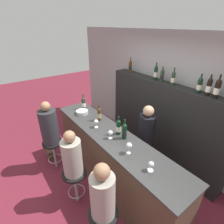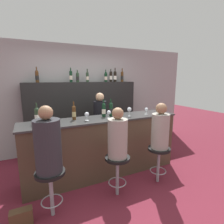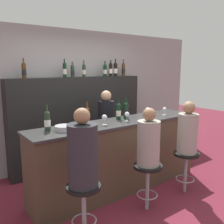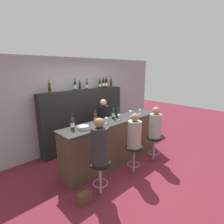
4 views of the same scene
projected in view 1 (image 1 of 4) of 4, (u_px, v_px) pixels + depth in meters
The scene contains 28 objects.
ground_plane at pixel (99, 190), 3.15m from camera, with size 16.00×16.00×0.00m, color maroon.
wall_back at pixel (171, 101), 3.49m from camera, with size 6.40×0.05×2.60m.
bar_counter at pixel (111, 161), 3.04m from camera, with size 2.87×0.58×1.09m.
back_bar_cabinet at pixel (161, 124), 3.58m from camera, with size 2.69×0.28×1.71m.
wine_bottle_counter_0 at pixel (84, 103), 3.59m from camera, with size 0.08×0.08×0.33m.
wine_bottle_counter_1 at pixel (99, 114), 3.17m from camera, with size 0.07×0.07×0.32m.
wine_bottle_counter_2 at pixel (118, 127), 2.76m from camera, with size 0.07×0.07×0.32m.
wine_bottle_counter_3 at pixel (124, 131), 2.66m from camera, with size 0.08×0.08×0.33m.
wine_bottle_backbar_0 at pixel (130, 66), 3.85m from camera, with size 0.07×0.07×0.33m.
wine_bottle_backbar_1 at pixel (156, 73), 3.33m from camera, with size 0.07×0.07×0.33m.
wine_bottle_backbar_2 at pixel (162, 76), 3.23m from camera, with size 0.07×0.07×0.28m.
wine_bottle_backbar_3 at pixel (173, 78), 3.05m from camera, with size 0.07×0.07×0.31m.
wine_bottle_backbar_4 at pixel (200, 85), 2.71m from camera, with size 0.08×0.08×0.30m.
wine_bottle_backbar_5 at pixel (209, 87), 2.60m from camera, with size 0.07×0.07×0.32m.
wine_bottle_backbar_6 at pixel (217, 89), 2.51m from camera, with size 0.08×0.08×0.35m.
wine_glass_0 at pixel (96, 122), 2.96m from camera, with size 0.08×0.08×0.15m.
wine_glass_1 at pixel (110, 133), 2.67m from camera, with size 0.07×0.07×0.14m.
wine_glass_2 at pixel (129, 146), 2.35m from camera, with size 0.08×0.08×0.17m.
wine_glass_3 at pixel (151, 165), 2.08m from camera, with size 0.08×0.08×0.14m.
metal_bowl at pixel (82, 112), 3.44m from camera, with size 0.24×0.24×0.07m.
bar_stool_left at pixel (53, 147), 3.46m from camera, with size 0.38×0.38×0.63m.
guest_seated_left at pixel (49, 126), 3.23m from camera, with size 0.32×0.32×0.85m.
bar_stool_middle at pixel (75, 179), 2.76m from camera, with size 0.38×0.38×0.63m.
guest_seated_middle at pixel (72, 156), 2.55m from camera, with size 0.29×0.29×0.76m.
bar_stool_right at pixel (104, 220), 2.19m from camera, with size 0.38×0.38×0.63m.
guest_seated_right at pixel (103, 194), 1.97m from camera, with size 0.29×0.29×0.77m.
bartender at pixel (145, 146), 3.19m from camera, with size 0.28×0.28×1.49m.
handbag at pixel (50, 153), 3.90m from camera, with size 0.26×0.12×0.20m.
Camera 1 is at (1.87, -1.11, 2.69)m, focal length 28.00 mm.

